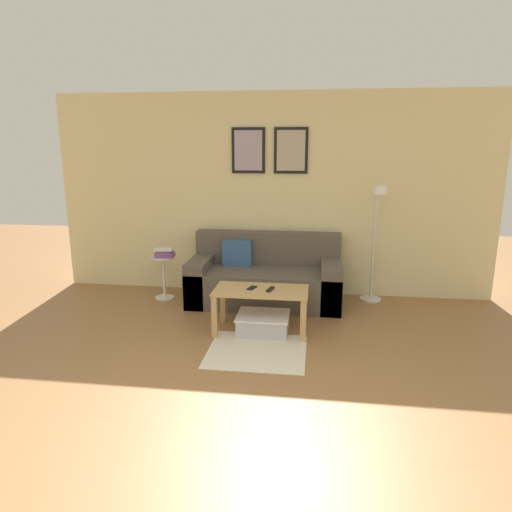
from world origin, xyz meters
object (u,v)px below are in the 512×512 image
Objects in this scene: book_stack at (164,253)px; floor_lamp at (376,237)px; coffee_table at (261,298)px; couch at (265,279)px; side_table at (164,274)px; storage_bin at (263,323)px; remote_control at (270,289)px; cell_phone at (252,288)px.

floor_lamp is at bearing 3.57° from book_stack.
couch is at bearing 93.97° from coffee_table.
coffee_table is at bearing -33.38° from side_table.
storage_bin is 1.78m from floor_lamp.
floor_lamp is 1.60m from remote_control.
floor_lamp is at bearing 39.60° from coffee_table.
storage_bin is at bearing -47.60° from coffee_table.
cell_phone is at bearing -92.15° from couch.
coffee_table is 0.27m from storage_bin.
storage_bin is 0.99× the size of side_table.
couch is 0.99m from storage_bin.
couch is at bearing -175.59° from floor_lamp.
floor_lamp reaches higher than remote_control.
floor_lamp is 1.73m from cell_phone.
coffee_table is 1.78× the size of side_table.
side_table is at bearing 162.39° from remote_control.
remote_control is (1.44, -0.89, 0.14)m from side_table.
cell_phone is (-0.20, 0.04, -0.01)m from remote_control.
floor_lamp reaches higher than coffee_table.
couch reaches higher than storage_bin.
side_table is (-2.60, -0.15, -0.51)m from floor_lamp.
couch is 1.29m from book_stack.
remote_control is (0.07, 0.02, 0.37)m from storage_bin.
couch reaches higher than cell_phone.
couch reaches higher than coffee_table.
side_table reaches higher than storage_bin.
remote_control is (-1.15, -1.04, -0.37)m from floor_lamp.
side_table is (-1.35, 0.89, -0.04)m from coffee_table.
couch is 0.92m from cell_phone.
floor_lamp is 2.65m from side_table.
book_stack is (-2.57, -0.16, -0.24)m from floor_lamp.
book_stack is 1.64× the size of remote_control.
storage_bin is 3.59× the size of remote_control.
couch is 1.28m from side_table.
coffee_table is 6.46× the size of remote_control.
side_table is at bearing -176.70° from floor_lamp.
cell_phone is at bearing -143.38° from floor_lamp.
storage_bin is (0.09, -0.97, -0.19)m from couch.
couch reaches higher than book_stack.
cell_phone is (-0.13, 0.06, 0.36)m from storage_bin.
floor_lamp reaches higher than side_table.
floor_lamp is at bearing 4.41° from couch.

